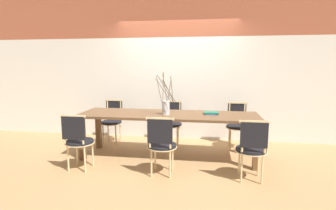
{
  "coord_description": "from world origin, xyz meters",
  "views": [
    {
      "loc": [
        0.67,
        -4.29,
        1.58
      ],
      "look_at": [
        0.0,
        0.0,
        0.92
      ],
      "focal_mm": 28.0,
      "sensor_mm": 36.0,
      "label": 1
    }
  ],
  "objects_px": {
    "dining_table": "(168,119)",
    "chair_near_center": "(252,147)",
    "vase_centerpiece": "(166,107)",
    "book_stack": "(211,113)",
    "chair_far_center": "(237,123)"
  },
  "relations": [
    {
      "from": "chair_near_center",
      "to": "vase_centerpiece",
      "type": "height_order",
      "value": "vase_centerpiece"
    },
    {
      "from": "dining_table",
      "to": "chair_far_center",
      "type": "relative_size",
      "value": 3.44
    },
    {
      "from": "chair_far_center",
      "to": "book_stack",
      "type": "relative_size",
      "value": 3.57
    },
    {
      "from": "vase_centerpiece",
      "to": "book_stack",
      "type": "xyz_separation_m",
      "value": [
        0.74,
        0.17,
        -0.12
      ]
    },
    {
      "from": "chair_near_center",
      "to": "vase_centerpiece",
      "type": "relative_size",
      "value": 1.24
    },
    {
      "from": "dining_table",
      "to": "vase_centerpiece",
      "type": "distance_m",
      "value": 0.24
    },
    {
      "from": "chair_far_center",
      "to": "dining_table",
      "type": "bearing_deg",
      "value": 31.23
    },
    {
      "from": "dining_table",
      "to": "chair_near_center",
      "type": "xyz_separation_m",
      "value": [
        1.26,
        -0.74,
        -0.2
      ]
    },
    {
      "from": "chair_far_center",
      "to": "book_stack",
      "type": "height_order",
      "value": "chair_far_center"
    },
    {
      "from": "chair_far_center",
      "to": "vase_centerpiece",
      "type": "distance_m",
      "value": 1.56
    },
    {
      "from": "dining_table",
      "to": "book_stack",
      "type": "height_order",
      "value": "book_stack"
    },
    {
      "from": "chair_near_center",
      "to": "book_stack",
      "type": "relative_size",
      "value": 3.57
    },
    {
      "from": "dining_table",
      "to": "book_stack",
      "type": "relative_size",
      "value": 12.26
    },
    {
      "from": "vase_centerpiece",
      "to": "chair_near_center",
      "type": "bearing_deg",
      "value": -27.11
    },
    {
      "from": "vase_centerpiece",
      "to": "book_stack",
      "type": "relative_size",
      "value": 2.88
    }
  ]
}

